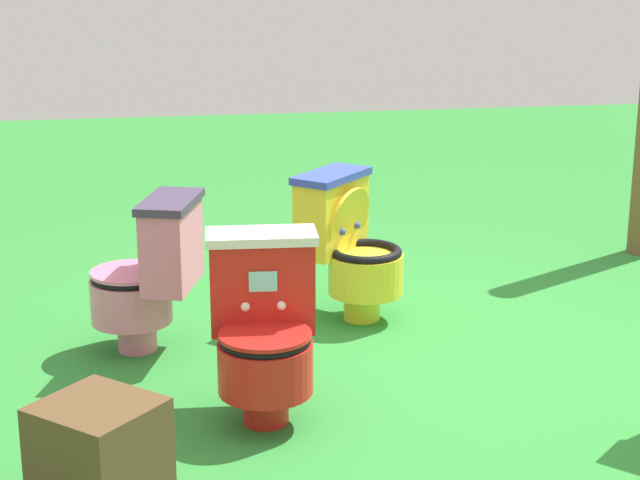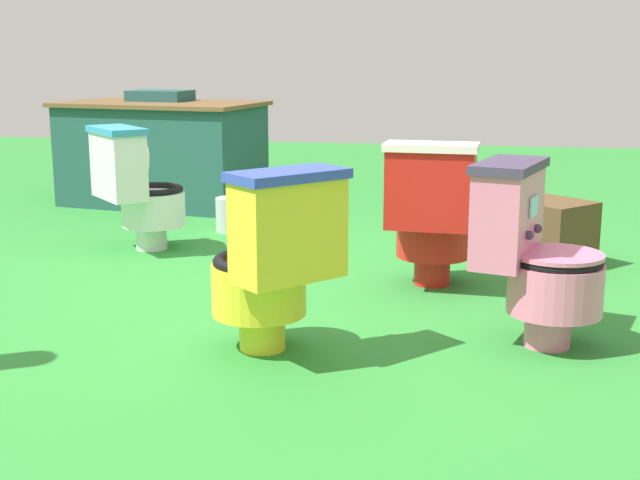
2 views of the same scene
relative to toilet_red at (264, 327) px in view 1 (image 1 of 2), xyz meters
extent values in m
plane|color=#2D8433|center=(-0.71, -0.36, -0.37)|extent=(14.00, 14.00, 0.00)
cylinder|color=red|center=(0.00, 0.07, -0.30)|extent=(0.19, 0.19, 0.14)
cylinder|color=red|center=(0.01, 0.09, -0.13)|extent=(0.39, 0.39, 0.20)
torus|color=black|center=(0.01, 0.09, -0.02)|extent=(0.38, 0.38, 0.04)
cylinder|color=white|center=(0.01, 0.09, -0.07)|extent=(0.26, 0.26, 0.01)
cube|color=red|center=(-0.01, -0.11, 0.14)|extent=(0.42, 0.22, 0.37)
cube|color=white|center=(-0.01, -0.11, 0.34)|extent=(0.45, 0.24, 0.04)
cube|color=#8CE0E5|center=(0.00, -0.01, 0.19)|extent=(0.11, 0.02, 0.08)
cylinder|color=red|center=(0.01, 0.09, 0.00)|extent=(0.38, 0.38, 0.02)
sphere|color=white|center=(-0.07, 0.00, 0.09)|extent=(0.04, 0.04, 0.04)
sphere|color=white|center=(0.07, -0.01, 0.09)|extent=(0.04, 0.04, 0.04)
cylinder|color=yellow|center=(-0.60, -1.01, -0.30)|extent=(0.25, 0.25, 0.14)
cylinder|color=yellow|center=(-0.62, -1.00, -0.13)|extent=(0.52, 0.52, 0.20)
torus|color=black|center=(-0.62, -1.00, -0.02)|extent=(0.50, 0.50, 0.04)
cylinder|color=#3347B2|center=(-0.62, -1.00, -0.07)|extent=(0.34, 0.34, 0.01)
cube|color=yellow|center=(-0.47, -1.13, 0.14)|extent=(0.41, 0.43, 0.37)
cube|color=#3347B2|center=(-0.47, -1.13, 0.34)|extent=(0.45, 0.47, 0.04)
cube|color=#8CE0E5|center=(-0.54, -1.07, 0.19)|extent=(0.08, 0.09, 0.08)
cylinder|color=yellow|center=(-0.54, -1.07, 0.12)|extent=(0.30, 0.32, 0.35)
sphere|color=#3347B2|center=(-0.59, -1.12, 0.09)|extent=(0.04, 0.04, 0.04)
sphere|color=#3347B2|center=(-0.50, -1.01, 0.09)|extent=(0.04, 0.04, 0.04)
cylinder|color=pink|center=(0.50, -0.78, -0.30)|extent=(0.22, 0.22, 0.14)
cylinder|color=pink|center=(0.52, -0.79, -0.13)|extent=(0.46, 0.46, 0.20)
torus|color=black|center=(0.52, -0.79, -0.02)|extent=(0.44, 0.44, 0.04)
cylinder|color=#3F334C|center=(0.52, -0.79, -0.07)|extent=(0.30, 0.30, 0.01)
cube|color=pink|center=(0.33, -0.73, 0.14)|extent=(0.30, 0.45, 0.37)
cube|color=#3F334C|center=(0.33, -0.73, 0.34)|extent=(0.33, 0.48, 0.04)
cube|color=#8CE0E5|center=(0.42, -0.76, 0.19)|extent=(0.04, 0.11, 0.08)
cylinder|color=pink|center=(0.52, -0.79, 0.00)|extent=(0.45, 0.45, 0.02)
sphere|color=#3F334C|center=(0.45, -0.69, 0.09)|extent=(0.04, 0.04, 0.04)
sphere|color=#3F334C|center=(0.41, -0.83, 0.09)|extent=(0.04, 0.04, 0.04)
cube|color=brown|center=(0.62, 0.58, -0.19)|extent=(0.51, 0.51, 0.35)
camera|label=1|loc=(0.42, 3.88, 1.48)|focal=59.84mm
camera|label=2|loc=(0.18, -4.14, 0.78)|focal=48.47mm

